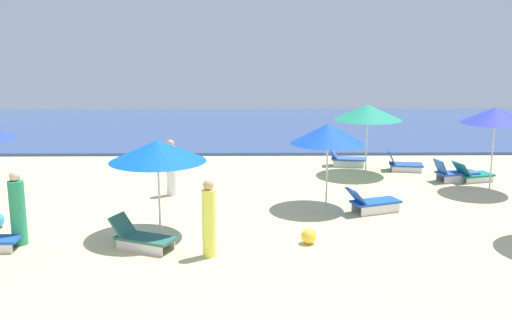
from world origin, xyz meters
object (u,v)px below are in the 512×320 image
at_px(umbrella_0, 328,134).
at_px(lounge_chair_2_0, 454,173).
at_px(umbrella_1, 158,151).
at_px(lounge_chair_1_0, 141,237).
at_px(umbrella_2, 496,115).
at_px(beachgoer_0, 18,210).
at_px(beachgoer_2, 209,220).
at_px(lounge_chair_7_0, 345,159).
at_px(lounge_chair_7_1, 403,164).
at_px(lounge_chair_2_1, 472,174).
at_px(beachgoer_1, 171,169).
at_px(beach_ball_1, 309,236).
at_px(lounge_chair_0_0, 372,202).
at_px(umbrella_7, 368,112).

bearing_deg(umbrella_0, lounge_chair_2_0, 31.96).
distance_m(umbrella_1, lounge_chair_1_0, 2.07).
distance_m(umbrella_1, umbrella_2, 10.34).
bearing_deg(beachgoer_0, beachgoer_2, -19.05).
relative_size(umbrella_2, lounge_chair_7_0, 1.81).
bearing_deg(umbrella_2, lounge_chair_7_1, 126.32).
bearing_deg(lounge_chair_1_0, lounge_chair_2_1, -34.13).
bearing_deg(lounge_chair_7_0, beachgoer_2, 162.57).
bearing_deg(beachgoer_1, beachgoer_2, 78.40).
bearing_deg(lounge_chair_7_0, lounge_chair_2_0, -116.67).
distance_m(umbrella_1, lounge_chair_2_1, 10.87).
xyz_separation_m(umbrella_2, lounge_chair_7_1, (-2.00, 2.72, -2.09)).
distance_m(lounge_chair_1_0, beach_ball_1, 3.82).
bearing_deg(lounge_chair_2_1, lounge_chair_2_0, 73.35).
xyz_separation_m(lounge_chair_0_0, lounge_chair_7_1, (2.08, 4.92, -0.03)).
bearing_deg(lounge_chair_0_0, lounge_chair_7_0, -22.04).
bearing_deg(umbrella_1, lounge_chair_7_1, 41.11).
distance_m(umbrella_1, beach_ball_1, 4.06).
bearing_deg(lounge_chair_0_0, lounge_chair_1_0, 94.60).
relative_size(umbrella_2, beach_ball_1, 7.16).
bearing_deg(lounge_chair_7_1, beachgoer_0, 132.72).
xyz_separation_m(lounge_chair_2_0, beachgoer_1, (-9.03, -1.57, 0.53)).
bearing_deg(umbrella_0, beachgoer_0, -158.70).
relative_size(lounge_chair_0_0, beach_ball_1, 4.36).
distance_m(umbrella_7, beach_ball_1, 7.66).
distance_m(umbrella_0, lounge_chair_1_0, 5.90).
relative_size(lounge_chair_2_1, umbrella_7, 0.59).
relative_size(umbrella_1, lounge_chair_2_1, 1.65).
xyz_separation_m(lounge_chair_7_0, lounge_chair_7_1, (1.90, -0.76, -0.02)).
height_order(umbrella_0, umbrella_2, umbrella_2).
relative_size(umbrella_7, beach_ball_1, 6.60).
bearing_deg(lounge_chair_7_0, lounge_chair_7_1, -102.89).
relative_size(lounge_chair_7_1, beachgoer_2, 0.76).
relative_size(beachgoer_0, beach_ball_1, 4.81).
relative_size(lounge_chair_1_0, lounge_chair_7_0, 1.11).
xyz_separation_m(umbrella_2, beachgoer_2, (-8.29, -5.37, -1.51)).
bearing_deg(lounge_chair_7_1, beachgoer_1, 120.38).
distance_m(lounge_chair_1_0, umbrella_2, 11.19).
xyz_separation_m(lounge_chair_1_0, beachgoer_2, (1.57, -0.50, 0.57)).
height_order(beachgoer_2, beach_ball_1, beachgoer_2).
relative_size(lounge_chair_1_0, lounge_chair_7_1, 1.20).
xyz_separation_m(beachgoer_2, beach_ball_1, (2.24, 0.76, -0.65)).
distance_m(lounge_chair_1_0, umbrella_7, 9.84).
height_order(lounge_chair_2_0, beachgoer_0, beachgoer_0).
distance_m(umbrella_2, lounge_chair_2_1, 2.41).
bearing_deg(lounge_chair_2_1, umbrella_7, 55.13).
bearing_deg(beachgoer_0, umbrella_0, 12.70).
xyz_separation_m(umbrella_7, beachgoer_1, (-6.34, -2.68, -1.33)).
xyz_separation_m(lounge_chair_2_0, lounge_chair_7_1, (-1.30, 1.53, -0.02)).
bearing_deg(lounge_chair_1_0, beachgoer_1, 22.30).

